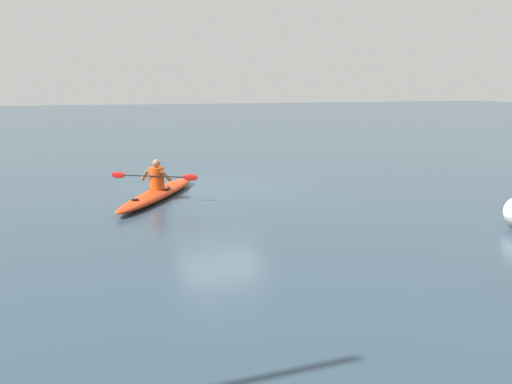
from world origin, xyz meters
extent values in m
plane|color=#283D4C|center=(0.00, 0.00, 0.00)|extent=(160.00, 160.00, 0.00)
ellipsoid|color=red|center=(1.98, 0.75, 0.14)|extent=(3.30, 4.60, 0.28)
torus|color=black|center=(1.93, 0.68, 0.26)|extent=(0.80, 0.80, 0.04)
cylinder|color=black|center=(2.80, 2.03, 0.27)|extent=(0.18, 0.18, 0.02)
cylinder|color=#E04C14|center=(2.03, 0.83, 0.56)|extent=(0.40, 0.40, 0.57)
sphere|color=#936B4C|center=(2.03, 0.83, 0.96)|extent=(0.21, 0.21, 0.21)
cylinder|color=black|center=(2.14, 1.00, 0.65)|extent=(1.69, 1.11, 0.03)
ellipsoid|color=red|center=(1.30, 1.54, 0.65)|extent=(0.36, 0.25, 0.17)
ellipsoid|color=red|center=(2.97, 0.46, 0.65)|extent=(0.36, 0.25, 0.17)
cylinder|color=#936B4C|center=(1.82, 1.06, 0.64)|extent=(0.32, 0.13, 0.34)
cylinder|color=#936B4C|center=(2.32, 0.74, 0.64)|extent=(0.22, 0.30, 0.34)
camera|label=1|loc=(4.90, 15.58, 2.95)|focal=39.85mm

